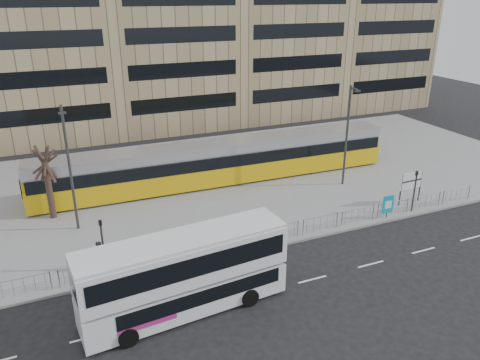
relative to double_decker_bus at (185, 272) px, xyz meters
name	(u,v)px	position (x,y,z in m)	size (l,w,h in m)	color
ground	(250,253)	(5.26, 3.81, -2.23)	(120.00, 120.00, 0.00)	black
plaza	(191,183)	(5.26, 15.81, -2.15)	(64.00, 24.00, 0.15)	gray
kerb	(250,251)	(5.26, 3.86, -2.15)	(64.00, 0.25, 0.17)	gray
building_row	(141,11)	(6.81, 38.08, 10.68)	(70.40, 18.40, 31.20)	brown
pedestrian_barrier	(276,229)	(7.26, 4.31, -1.25)	(32.07, 0.07, 1.10)	#95989D
road_markings	(297,283)	(6.26, -0.19, -2.22)	(62.00, 0.12, 0.01)	white
double_decker_bus	(185,272)	(0.00, 0.00, 0.00)	(10.48, 3.30, 4.12)	silver
tram	(220,162)	(7.55, 15.03, -0.32)	(29.83, 3.51, 3.51)	gold
station_sign	(411,182)	(19.15, 5.53, -0.40)	(2.11, 0.17, 2.42)	#2D2D30
ad_panel	(388,205)	(15.99, 4.21, -1.11)	(0.88, 0.08, 1.65)	#2D2D30
pedestrian	(101,255)	(-3.38, 5.32, -1.20)	(0.64, 0.42, 1.77)	black
traffic_light_west	(102,238)	(-3.20, 5.27, -0.10)	(0.22, 0.24, 3.10)	#2D2D30
traffic_light_east	(415,186)	(18.33, 4.31, -0.10)	(0.22, 0.24, 3.10)	#2D2D30
lamp_post_west	(69,165)	(-4.16, 10.98, 2.50)	(0.45, 1.04, 8.40)	#2D2D30
lamp_post_east	(347,132)	(16.74, 10.57, 2.37)	(0.45, 1.04, 8.16)	#2D2D30
bare_tree	(41,142)	(-5.61, 13.47, 3.44)	(4.56, 4.56, 7.60)	#31221B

